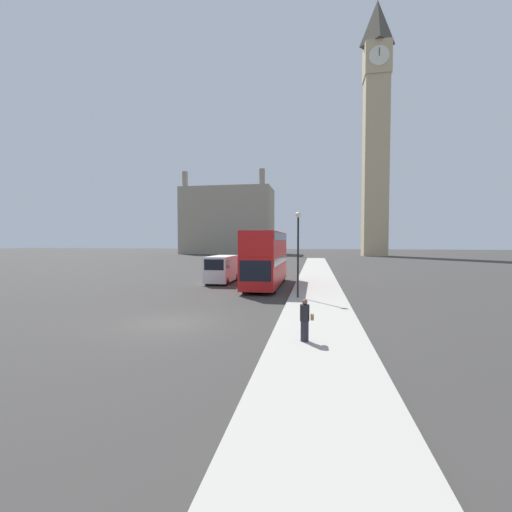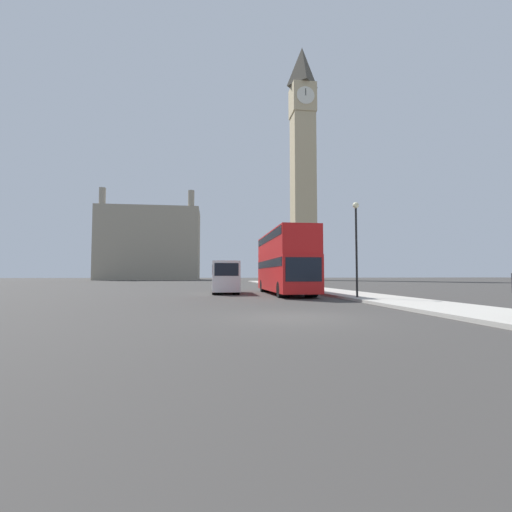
# 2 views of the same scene
# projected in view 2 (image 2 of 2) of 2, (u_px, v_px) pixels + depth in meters

# --- Properties ---
(ground_plane) EXTENTS (300.00, 300.00, 0.00)m
(ground_plane) POSITION_uv_depth(u_px,v_px,m) (293.00, 317.00, 11.54)
(ground_plane) COLOR #383533
(sidewalk_strip) EXTENTS (3.67, 120.00, 0.15)m
(sidewalk_strip) POSITION_uv_depth(u_px,v_px,m) (476.00, 312.00, 12.43)
(sidewalk_strip) COLOR #ADA89E
(sidewalk_strip) RESTS_ON ground_plane
(clock_tower) EXTENTS (6.31, 6.48, 63.83)m
(clock_tower) POSITION_uv_depth(u_px,v_px,m) (303.00, 159.00, 92.16)
(clock_tower) COLOR tan
(clock_tower) RESTS_ON ground_plane
(building_block_distant) EXTENTS (26.84, 13.88, 24.11)m
(building_block_distant) POSITION_uv_depth(u_px,v_px,m) (151.00, 244.00, 95.70)
(building_block_distant) COLOR #9E937F
(building_block_distant) RESTS_ON ground_plane
(red_double_decker_bus) EXTENTS (2.53, 10.62, 4.53)m
(red_double_decker_bus) POSITION_uv_depth(u_px,v_px,m) (285.00, 260.00, 25.35)
(red_double_decker_bus) COLOR red
(red_double_decker_bus) RESTS_ON ground_plane
(white_van) EXTENTS (2.02, 5.09, 2.45)m
(white_van) POSITION_uv_depth(u_px,v_px,m) (225.00, 276.00, 26.44)
(white_van) COLOR white
(white_van) RESTS_ON ground_plane
(street_lamp) EXTENTS (0.36, 0.36, 5.51)m
(street_lamp) POSITION_uv_depth(u_px,v_px,m) (356.00, 234.00, 19.81)
(street_lamp) COLOR black
(street_lamp) RESTS_ON sidewalk_strip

